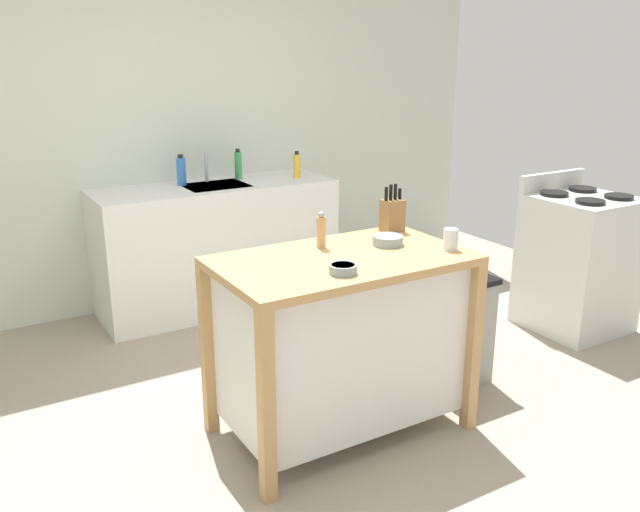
{
  "coord_description": "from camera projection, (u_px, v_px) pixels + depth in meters",
  "views": [
    {
      "loc": [
        -1.41,
        -2.47,
        1.83
      ],
      "look_at": [
        0.2,
        0.23,
        0.86
      ],
      "focal_mm": 37.54,
      "sensor_mm": 36.0,
      "label": 1
    }
  ],
  "objects": [
    {
      "name": "knife_block",
      "position": [
        392.0,
        214.0,
        3.52
      ],
      "size": [
        0.11,
        0.09,
        0.25
      ],
      "color": "olive",
      "rests_on": "kitchen_island"
    },
    {
      "name": "sink_faucet",
      "position": [
        206.0,
        167.0,
        4.83
      ],
      "size": [
        0.02,
        0.02,
        0.22
      ],
      "color": "#B7BCC1",
      "rests_on": "sink_counter"
    },
    {
      "name": "bottle_hand_soap",
      "position": [
        181.0,
        171.0,
        4.7
      ],
      "size": [
        0.06,
        0.06,
        0.22
      ],
      "color": "blue",
      "rests_on": "sink_counter"
    },
    {
      "name": "kitchen_island",
      "position": [
        341.0,
        336.0,
        3.23
      ],
      "size": [
        1.19,
        0.7,
        0.91
      ],
      "color": "tan",
      "rests_on": "ground"
    },
    {
      "name": "bottle_spray_cleaner",
      "position": [
        297.0,
        166.0,
        4.97
      ],
      "size": [
        0.05,
        0.05,
        0.2
      ],
      "color": "yellow",
      "rests_on": "sink_counter"
    },
    {
      "name": "ground_plane",
      "position": [
        310.0,
        442.0,
        3.26
      ],
      "size": [
        6.63,
        6.63,
        0.0
      ],
      "primitive_type": "plane",
      "color": "gray",
      "rests_on": "ground"
    },
    {
      "name": "sink_counter",
      "position": [
        217.0,
        246.0,
        4.88
      ],
      "size": [
        1.72,
        0.6,
        0.91
      ],
      "color": "silver",
      "rests_on": "ground"
    },
    {
      "name": "trash_bin",
      "position": [
        457.0,
        330.0,
        3.77
      ],
      "size": [
        0.36,
        0.28,
        0.63
      ],
      "color": "gray",
      "rests_on": "ground"
    },
    {
      "name": "bottle_dish_soap",
      "position": [
        238.0,
        165.0,
        4.92
      ],
      "size": [
        0.05,
        0.05,
        0.22
      ],
      "color": "green",
      "rests_on": "sink_counter"
    },
    {
      "name": "stove",
      "position": [
        578.0,
        262.0,
        4.49
      ],
      "size": [
        0.6,
        0.6,
        1.03
      ],
      "color": "silver",
      "rests_on": "ground"
    },
    {
      "name": "drinking_cup",
      "position": [
        451.0,
        239.0,
        3.21
      ],
      "size": [
        0.07,
        0.07,
        0.1
      ],
      "color": "silver",
      "rests_on": "kitchen_island"
    },
    {
      "name": "wall_back",
      "position": [
        148.0,
        127.0,
        4.75
      ],
      "size": [
        5.63,
        0.1,
        2.6
      ],
      "primitive_type": "cube",
      "color": "silver",
      "rests_on": "ground"
    },
    {
      "name": "pepper_grinder",
      "position": [
        321.0,
        231.0,
        3.23
      ],
      "size": [
        0.04,
        0.04,
        0.18
      ],
      "color": "tan",
      "rests_on": "kitchen_island"
    },
    {
      "name": "bowl_ceramic_wide",
      "position": [
        388.0,
        240.0,
        3.29
      ],
      "size": [
        0.15,
        0.15,
        0.05
      ],
      "color": "gray",
      "rests_on": "kitchen_island"
    },
    {
      "name": "bowl_ceramic_small",
      "position": [
        343.0,
        269.0,
        2.87
      ],
      "size": [
        0.12,
        0.12,
        0.04
      ],
      "color": "gray",
      "rests_on": "kitchen_island"
    }
  ]
}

